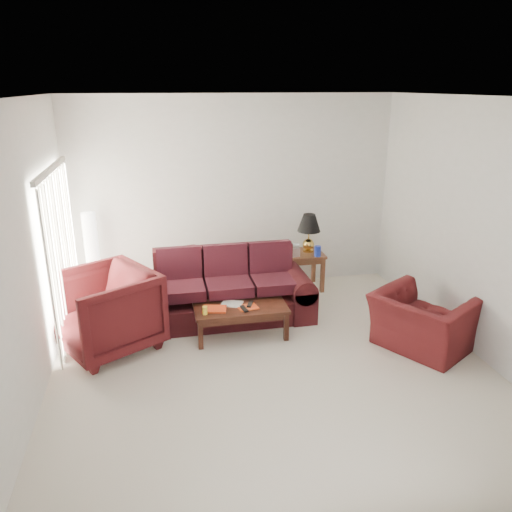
% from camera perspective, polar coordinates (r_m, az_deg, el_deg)
% --- Properties ---
extents(floor, '(5.00, 5.00, 0.00)m').
position_cam_1_polar(floor, '(6.03, 1.68, -12.10)').
color(floor, beige).
rests_on(floor, ground).
extents(blinds, '(0.10, 2.00, 2.16)m').
position_cam_1_polar(blinds, '(6.75, -21.39, 0.10)').
color(blinds, silver).
rests_on(blinds, ground).
extents(sofa, '(2.35, 1.08, 0.95)m').
position_cam_1_polar(sofa, '(6.90, -3.23, -3.52)').
color(sofa, black).
rests_on(sofa, ground).
extents(throw_pillow, '(0.41, 0.26, 0.39)m').
position_cam_1_polar(throw_pillow, '(7.33, -8.23, -0.34)').
color(throw_pillow, black).
rests_on(throw_pillow, sofa).
extents(end_table, '(0.57, 0.57, 0.60)m').
position_cam_1_polar(end_table, '(8.02, 5.57, -1.64)').
color(end_table, brown).
rests_on(end_table, ground).
extents(table_lamp, '(0.40, 0.40, 0.61)m').
position_cam_1_polar(table_lamp, '(7.89, 6.05, 2.62)').
color(table_lamp, '#BA8E3A').
rests_on(table_lamp, end_table).
extents(clock, '(0.15, 0.08, 0.14)m').
position_cam_1_polar(clock, '(7.68, 4.53, 0.39)').
color(clock, silver).
rests_on(clock, end_table).
extents(blue_canister, '(0.13, 0.13, 0.16)m').
position_cam_1_polar(blue_canister, '(7.75, 7.06, 0.55)').
color(blue_canister, navy).
rests_on(blue_canister, end_table).
extents(picture_frame, '(0.17, 0.19, 0.06)m').
position_cam_1_polar(picture_frame, '(8.04, 4.49, 1.35)').
color(picture_frame, '#B4B4B8').
rests_on(picture_frame, end_table).
extents(floor_lamp, '(0.26, 0.26, 1.41)m').
position_cam_1_polar(floor_lamp, '(7.67, -18.16, -0.28)').
color(floor_lamp, white).
rests_on(floor_lamp, ground).
extents(armchair_left, '(1.51, 1.50, 1.01)m').
position_cam_1_polar(armchair_left, '(6.37, -16.83, -6.04)').
color(armchair_left, '#3C0D10').
rests_on(armchair_left, ground).
extents(armchair_right, '(1.37, 1.42, 0.70)m').
position_cam_1_polar(armchair_right, '(6.51, 18.47, -7.17)').
color(armchair_right, '#3E0E10').
rests_on(armchair_right, ground).
extents(coffee_table, '(1.32, 0.96, 0.42)m').
position_cam_1_polar(coffee_table, '(6.54, -1.77, -7.40)').
color(coffee_table, black).
rests_on(coffee_table, ground).
extents(magazine_red, '(0.34, 0.28, 0.02)m').
position_cam_1_polar(magazine_red, '(6.36, -4.78, -6.06)').
color(magazine_red, '#B33111').
rests_on(magazine_red, coffee_table).
extents(magazine_white, '(0.32, 0.29, 0.02)m').
position_cam_1_polar(magazine_white, '(6.50, -2.77, -5.46)').
color(magazine_white, silver).
rests_on(magazine_white, coffee_table).
extents(magazine_orange, '(0.28, 0.23, 0.01)m').
position_cam_1_polar(magazine_orange, '(6.39, -0.96, -5.87)').
color(magazine_orange, '#D44519').
rests_on(magazine_orange, coffee_table).
extents(remote_a, '(0.08, 0.19, 0.02)m').
position_cam_1_polar(remote_a, '(6.30, -1.36, -6.04)').
color(remote_a, black).
rests_on(remote_a, coffee_table).
extents(remote_b, '(0.12, 0.19, 0.02)m').
position_cam_1_polar(remote_b, '(6.43, -0.69, -5.51)').
color(remote_b, black).
rests_on(remote_b, coffee_table).
extents(yellow_glass, '(0.06, 0.06, 0.11)m').
position_cam_1_polar(yellow_glass, '(6.23, -5.85, -6.20)').
color(yellow_glass, yellow).
rests_on(yellow_glass, coffee_table).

